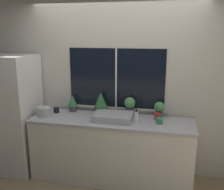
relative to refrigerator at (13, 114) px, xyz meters
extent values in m
plane|color=#937F60|center=(1.53, -0.30, -0.89)|extent=(14.00, 14.00, 0.00)
cube|color=beige|center=(1.53, 0.38, 0.46)|extent=(8.00, 0.06, 2.70)
cube|color=black|center=(1.53, 0.35, 0.55)|extent=(1.42, 0.01, 0.87)
cube|color=silver|center=(1.53, 0.34, 0.55)|extent=(0.02, 0.01, 0.87)
cube|color=silver|center=(1.53, 0.34, 0.09)|extent=(1.48, 0.04, 0.03)
cube|color=beige|center=(-0.63, 1.20, 0.46)|extent=(0.06, 7.00, 2.70)
cube|color=silver|center=(1.53, 0.01, -0.45)|extent=(2.24, 0.61, 0.88)
cube|color=#ADADB2|center=(1.53, 0.01, 0.01)|extent=(2.26, 0.63, 0.03)
cube|color=silver|center=(0.00, 0.00, 0.00)|extent=(0.70, 0.66, 1.78)
cube|color=#ADADB2|center=(1.56, 0.00, 0.07)|extent=(0.53, 0.38, 0.09)
cylinder|color=#B7B7BC|center=(1.56, 0.21, 0.04)|extent=(0.04, 0.04, 0.03)
cylinder|color=#B7B7BC|center=(1.56, 0.21, 0.21)|extent=(0.02, 0.02, 0.31)
cylinder|color=#4C4C51|center=(0.88, 0.24, 0.07)|extent=(0.11, 0.11, 0.09)
cone|color=#387A3D|center=(0.88, 0.24, 0.20)|extent=(0.14, 0.14, 0.16)
cylinder|color=#4C4C51|center=(1.32, 0.24, 0.08)|extent=(0.10, 0.10, 0.10)
cone|color=#2D6638|center=(1.32, 0.24, 0.24)|extent=(0.20, 0.20, 0.22)
cylinder|color=#4C4C51|center=(1.75, 0.24, 0.08)|extent=(0.13, 0.13, 0.11)
sphere|color=#478E4C|center=(1.75, 0.24, 0.22)|extent=(0.16, 0.16, 0.16)
cylinder|color=#4C4C51|center=(2.18, 0.24, 0.07)|extent=(0.11, 0.11, 0.08)
sphere|color=#478E4C|center=(2.18, 0.24, 0.18)|extent=(0.15, 0.15, 0.15)
cylinder|color=white|center=(1.88, -0.02, 0.10)|extent=(0.06, 0.06, 0.14)
cylinder|color=black|center=(1.88, -0.02, 0.19)|extent=(0.03, 0.03, 0.04)
cylinder|color=#38844C|center=(2.19, -0.02, 0.07)|extent=(0.09, 0.09, 0.08)
cylinder|color=#B72D28|center=(2.15, 0.12, 0.08)|extent=(0.07, 0.07, 0.10)
cylinder|color=black|center=(0.66, 0.13, 0.07)|extent=(0.09, 0.09, 0.08)
cylinder|color=#B2B2B7|center=(0.55, -0.06, 0.10)|extent=(0.19, 0.19, 0.13)
cone|color=#B2B2B7|center=(0.55, -0.06, 0.17)|extent=(0.16, 0.16, 0.01)
camera|label=1|loc=(2.25, -3.19, 1.20)|focal=40.00mm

